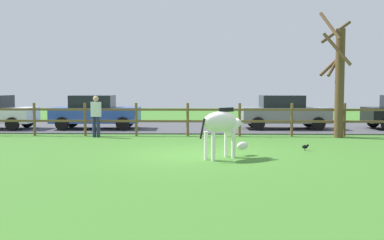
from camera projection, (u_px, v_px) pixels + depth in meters
ground_plane at (198, 154)px, 13.45m from camera, size 60.00×60.00×0.00m
parking_asphalt at (202, 126)px, 22.72m from camera, size 28.00×7.40×0.05m
paddock_fence at (188, 117)px, 18.40m from camera, size 21.08×0.11×1.34m
bare_tree at (339, 77)px, 17.76m from camera, size 1.37×1.54×4.92m
zebra at (222, 125)px, 12.55m from camera, size 1.51×1.49×1.41m
crow_on_grass at (305, 147)px, 14.20m from camera, size 0.21×0.10×0.20m
parked_car_grey at (284, 112)px, 21.13m from camera, size 4.05×1.97×1.56m
parked_car_blue at (95, 112)px, 21.10m from camera, size 4.06×2.01×1.56m
visitor_near_fence at (96, 114)px, 17.97m from camera, size 0.40×0.30×1.64m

